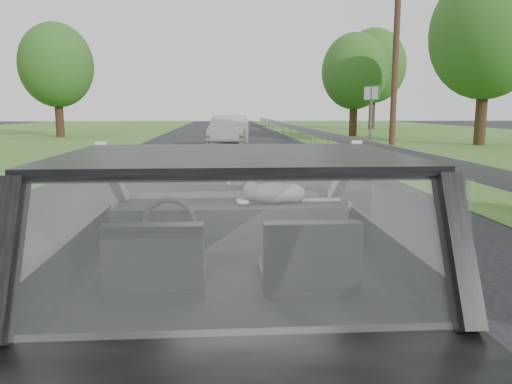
{
  "coord_description": "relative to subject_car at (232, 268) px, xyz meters",
  "views": [
    {
      "loc": [
        -0.05,
        -2.83,
        1.65
      ],
      "look_at": [
        0.18,
        0.58,
        1.09
      ],
      "focal_mm": 35.0,
      "sensor_mm": 36.0,
      "label": 1
    }
  ],
  "objects": [
    {
      "name": "other_car",
      "position": [
        0.24,
        19.18,
        -0.02
      ],
      "size": [
        2.1,
        4.41,
        1.4
      ],
      "primitive_type": "imported",
      "rotation": [
        0.0,
        0.0,
        -0.1
      ],
      "color": "silver",
      "rests_on": "ground"
    },
    {
      "name": "guardrail",
      "position": [
        4.3,
        10.0,
        -0.15
      ],
      "size": [
        0.05,
        90.0,
        0.32
      ],
      "primitive_type": "cube",
      "color": "gray",
      "rests_on": "ground"
    },
    {
      "name": "dashboard",
      "position": [
        0.0,
        0.62,
        0.12
      ],
      "size": [
        1.58,
        0.45,
        0.3
      ],
      "primitive_type": "cube",
      "color": "black",
      "rests_on": "subject_car"
    },
    {
      "name": "ground",
      "position": [
        0.0,
        0.0,
        -0.72
      ],
      "size": [
        140.0,
        140.0,
        0.0
      ],
      "primitive_type": "plane",
      "color": "#323239",
      "rests_on": "ground"
    },
    {
      "name": "tree_6",
      "position": [
        -9.86,
        28.27,
        2.54
      ],
      "size": [
        4.55,
        4.55,
        6.53
      ],
      "primitive_type": null,
      "rotation": [
        0.0,
        0.0,
        0.06
      ],
      "color": "#295B25",
      "rests_on": "ground"
    },
    {
      "name": "highway_sign",
      "position": [
        6.52,
        19.11,
        0.62
      ],
      "size": [
        0.49,
        1.04,
        2.68
      ],
      "primitive_type": "cube",
      "rotation": [
        0.0,
        0.0,
        0.37
      ],
      "color": "#176430",
      "rests_on": "ground"
    },
    {
      "name": "driver_seat",
      "position": [
        -0.4,
        -0.29,
        0.16
      ],
      "size": [
        0.5,
        0.72,
        0.42
      ],
      "primitive_type": "cube",
      "color": "black",
      "rests_on": "subject_car"
    },
    {
      "name": "utility_pole",
      "position": [
        7.0,
        17.6,
        3.14
      ],
      "size": [
        0.27,
        0.27,
        7.73
      ],
      "primitive_type": "cylinder",
      "rotation": [
        0.0,
        0.0,
        -0.08
      ],
      "color": "#44281B",
      "rests_on": "ground"
    },
    {
      "name": "subject_car",
      "position": [
        0.0,
        0.0,
        0.0
      ],
      "size": [
        1.8,
        4.0,
        1.45
      ],
      "primitive_type": "cube",
      "color": "black",
      "rests_on": "ground"
    },
    {
      "name": "passenger_seat",
      "position": [
        0.4,
        -0.29,
        0.16
      ],
      "size": [
        0.5,
        0.72,
        0.42
      ],
      "primitive_type": "cube",
      "color": "black",
      "rests_on": "subject_car"
    },
    {
      "name": "tree_2",
      "position": [
        8.01,
        27.79,
        2.31
      ],
      "size": [
        4.4,
        4.4,
        6.07
      ],
      "primitive_type": null,
      "rotation": [
        0.0,
        0.0,
        -0.11
      ],
      "color": "#295B25",
      "rests_on": "ground"
    },
    {
      "name": "tree_1",
      "position": [
        11.96,
        19.86,
        3.14
      ],
      "size": [
        6.54,
        6.54,
        7.73
      ],
      "primitive_type": null,
      "rotation": [
        0.0,
        0.0,
        0.35
      ],
      "color": "#295B25",
      "rests_on": "ground"
    },
    {
      "name": "cat",
      "position": [
        0.31,
        0.59,
        0.36
      ],
      "size": [
        0.58,
        0.22,
        0.26
      ],
      "primitive_type": "ellipsoid",
      "rotation": [
        0.0,
        0.0,
        0.08
      ],
      "color": "gray",
      "rests_on": "dashboard"
    },
    {
      "name": "steering_wheel",
      "position": [
        -0.4,
        0.33,
        0.2
      ],
      "size": [
        0.36,
        0.36,
        0.04
      ],
      "primitive_type": "torus",
      "color": "black",
      "rests_on": "dashboard"
    },
    {
      "name": "tree_3",
      "position": [
        12.54,
        38.96,
        3.3
      ],
      "size": [
        6.54,
        6.54,
        8.06
      ],
      "primitive_type": null,
      "rotation": [
        0.0,
        0.0,
        0.27
      ],
      "color": "#295B25",
      "rests_on": "ground"
    }
  ]
}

